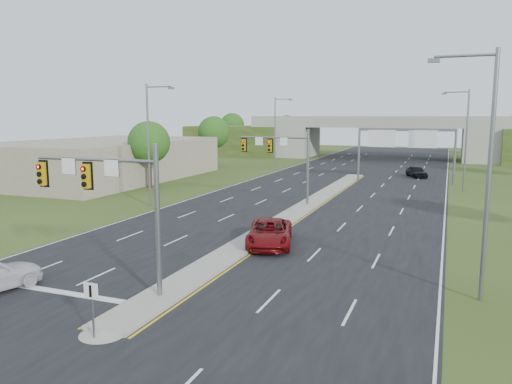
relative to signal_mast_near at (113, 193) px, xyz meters
The scene contains 21 objects.
ground 5.24m from the signal_mast_near, ahead, with size 240.00×240.00×0.00m, color #2E3F16.
road 35.46m from the signal_mast_near, 86.31° to the left, with size 24.00×160.00×0.02m, color black.
median 23.64m from the signal_mast_near, 84.40° to the left, with size 2.00×54.00×0.16m, color gray.
median_nose 6.48m from the signal_mast_near, 60.04° to the right, with size 2.00×2.00×0.16m, color gray.
lane_markings 29.41m from the signal_mast_near, 86.72° to the left, with size 23.72×160.00×0.01m.
signal_mast_near is the anchor object (origin of this frame).
signal_mast_far 25.00m from the signal_mast_near, 90.00° to the left, with size 6.62×0.60×7.00m.
keep_right_sign 5.94m from the signal_mast_near, 63.06° to the right, with size 0.60×0.13×2.20m.
sign_gantry 45.88m from the signal_mast_near, 78.75° to the left, with size 11.58×0.44×6.67m.
overpass 80.11m from the signal_mast_near, 88.38° to the left, with size 80.00×14.00×8.10m.
lightpole_l_mid 22.95m from the signal_mast_near, 118.79° to the left, with size 2.85×0.25×11.00m.
lightpole_l_far 56.19m from the signal_mast_near, 101.33° to the left, with size 2.85×0.25×11.00m.
lightpole_r_near 16.42m from the signal_mast_near, 18.06° to the left, with size 2.85×0.25×11.00m.
lightpole_r_far 43.01m from the signal_mast_near, 68.78° to the left, with size 2.85×0.25×11.00m.
tree_l_near 34.92m from the signal_mast_near, 120.53° to the left, with size 4.80×4.80×7.60m.
tree_l_mid 59.21m from the signal_mast_near, 111.54° to the left, with size 5.20×5.20×8.12m.
tree_back_a 100.64m from the signal_mast_near, 110.80° to the left, with size 6.00×6.00×8.85m.
tree_back_b 96.56m from the signal_mast_near, 103.01° to the left, with size 5.60×5.60×8.32m.
commercial_building 44.77m from the signal_mast_near, 128.34° to the left, with size 18.00×30.00×5.00m, color gray.
car_far_a 11.94m from the signal_mast_near, 70.52° to the left, with size 2.69×5.83×1.62m, color #680A0D.
car_far_c 52.45m from the signal_mast_near, 78.77° to the left, with size 1.78×4.41×1.50m, color black.
Camera 1 is at (11.83, -18.51, 8.18)m, focal length 35.00 mm.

